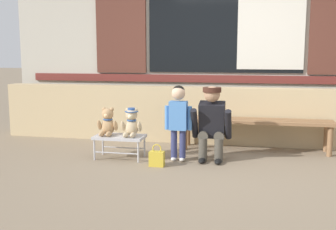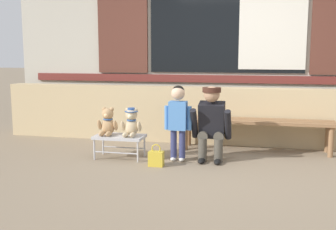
% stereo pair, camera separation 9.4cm
% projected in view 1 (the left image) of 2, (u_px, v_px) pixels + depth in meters
% --- Properties ---
extents(ground_plane, '(60.00, 60.00, 0.00)m').
position_uv_depth(ground_plane, '(210.00, 169.00, 4.81)').
color(ground_plane, '#84725B').
extents(brick_low_wall, '(6.92, 0.25, 0.85)m').
position_uv_depth(brick_low_wall, '(221.00, 116.00, 6.13)').
color(brick_low_wall, tan).
rests_on(brick_low_wall, ground).
extents(shop_facade, '(7.06, 0.26, 3.33)m').
position_uv_depth(shop_facade, '(225.00, 32.00, 6.44)').
color(shop_facade, '#B7B2A3').
rests_on(shop_facade, ground).
extents(wooden_bench_long, '(2.10, 0.40, 0.44)m').
position_uv_depth(wooden_bench_long, '(255.00, 124.00, 5.68)').
color(wooden_bench_long, '#8E6642').
rests_on(wooden_bench_long, ground).
extents(small_display_bench, '(0.64, 0.36, 0.30)m').
position_uv_depth(small_display_bench, '(120.00, 138.00, 5.27)').
color(small_display_bench, '#BCBCC1').
rests_on(small_display_bench, ground).
extents(teddy_bear_plain, '(0.28, 0.26, 0.36)m').
position_uv_depth(teddy_bear_plain, '(108.00, 123.00, 5.27)').
color(teddy_bear_plain, tan).
rests_on(teddy_bear_plain, small_display_bench).
extents(teddy_bear_with_hat, '(0.28, 0.27, 0.36)m').
position_uv_depth(teddy_bear_with_hat, '(131.00, 123.00, 5.21)').
color(teddy_bear_with_hat, '#CCB289').
rests_on(teddy_bear_with_hat, small_display_bench).
extents(child_standing, '(0.35, 0.18, 0.96)m').
position_uv_depth(child_standing, '(178.00, 115.00, 5.10)').
color(child_standing, navy).
rests_on(child_standing, ground).
extents(adult_crouching, '(0.50, 0.49, 0.95)m').
position_uv_depth(adult_crouching, '(213.00, 123.00, 5.14)').
color(adult_crouching, '#4C473D').
rests_on(adult_crouching, ground).
extents(handbag_on_ground, '(0.18, 0.11, 0.27)m').
position_uv_depth(handbag_on_ground, '(157.00, 158.00, 4.92)').
color(handbag_on_ground, gold).
rests_on(handbag_on_ground, ground).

